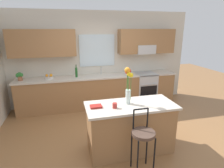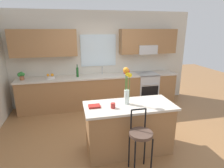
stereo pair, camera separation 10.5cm
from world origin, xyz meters
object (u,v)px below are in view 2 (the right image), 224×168
at_px(bar_stool_near, 141,136).
at_px(flower_vase, 127,82).
at_px(kitchen_island, 129,128).
at_px(mug_ceramic, 113,106).
at_px(potted_plant_small, 21,75).
at_px(oven_range, 146,88).
at_px(fruit_bowl_oranges, 50,77).
at_px(bottle_olive_oil, 77,72).
at_px(cookbook, 94,106).

xyz_separation_m(bar_stool_near, flower_vase, (-0.04, 0.64, 0.68)).
bearing_deg(kitchen_island, mug_ceramic, -167.32).
bearing_deg(potted_plant_small, mug_ceramic, -49.84).
bearing_deg(oven_range, fruit_bowl_oranges, 179.49).
bearing_deg(bottle_olive_oil, fruit_bowl_oranges, 180.00).
height_order(kitchen_island, potted_plant_small, potted_plant_small).
xyz_separation_m(kitchen_island, bar_stool_near, (-0.00, -0.57, 0.17)).
bearing_deg(cookbook, flower_vase, 2.32).
xyz_separation_m(fruit_bowl_oranges, bottle_olive_oil, (0.73, -0.00, 0.10)).
bearing_deg(bottle_olive_oil, oven_range, -0.69).
distance_m(oven_range, potted_plant_small, 3.54).
height_order(mug_ceramic, fruit_bowl_oranges, fruit_bowl_oranges).
xyz_separation_m(flower_vase, mug_ceramic, (-0.28, -0.13, -0.35)).
height_order(cookbook, potted_plant_small, potted_plant_small).
height_order(bottle_olive_oil, potted_plant_small, bottle_olive_oil).
bearing_deg(potted_plant_small, cookbook, -53.27).
xyz_separation_m(kitchen_island, mug_ceramic, (-0.32, -0.07, 0.50)).
bearing_deg(mug_ceramic, cookbook, 160.16).
bearing_deg(kitchen_island, bar_stool_near, -90.00).
bearing_deg(mug_ceramic, kitchen_island, 12.68).
xyz_separation_m(oven_range, fruit_bowl_oranges, (-2.78, 0.02, 0.50)).
height_order(flower_vase, cookbook, flower_vase).
bearing_deg(bar_stool_near, potted_plant_small, 128.83).
relative_size(oven_range, flower_vase, 1.38).
distance_m(fruit_bowl_oranges, bottle_olive_oil, 0.73).
height_order(mug_ceramic, potted_plant_small, potted_plant_small).
relative_size(oven_range, bar_stool_near, 0.88).
height_order(bar_stool_near, flower_vase, flower_vase).
bearing_deg(fruit_bowl_oranges, oven_range, -0.51).
height_order(bar_stool_near, bottle_olive_oil, bottle_olive_oil).
distance_m(mug_ceramic, cookbook, 0.32).
distance_m(oven_range, bar_stool_near, 3.03).
bearing_deg(mug_ceramic, fruit_bowl_oranges, 117.87).
relative_size(cookbook, fruit_bowl_oranges, 0.83).
xyz_separation_m(kitchen_island, potted_plant_small, (-2.24, 2.21, 0.58)).
relative_size(kitchen_island, bar_stool_near, 1.54).
distance_m(oven_range, bottle_olive_oil, 2.14).
relative_size(oven_range, mug_ceramic, 10.22).
bearing_deg(flower_vase, kitchen_island, -57.55).
distance_m(bar_stool_near, cookbook, 0.92).
height_order(fruit_bowl_oranges, potted_plant_small, potted_plant_small).
xyz_separation_m(flower_vase, bottle_olive_oil, (-0.76, 2.14, -0.26)).
xyz_separation_m(oven_range, mug_ceramic, (-1.57, -2.25, 0.51)).
bearing_deg(bottle_olive_oil, mug_ceramic, -78.13).
bearing_deg(bottle_olive_oil, cookbook, -85.40).
bearing_deg(kitchen_island, potted_plant_small, 135.41).
height_order(kitchen_island, flower_vase, flower_vase).
xyz_separation_m(oven_range, bar_stool_near, (-1.26, -2.76, 0.18)).
xyz_separation_m(bar_stool_near, fruit_bowl_oranges, (-1.52, 2.78, 0.33)).
xyz_separation_m(bottle_olive_oil, potted_plant_small, (-1.44, 0.00, -0.02)).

